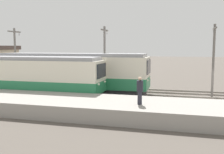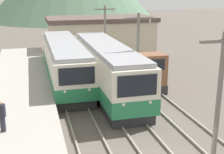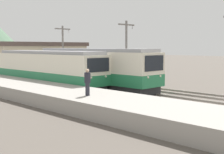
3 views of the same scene
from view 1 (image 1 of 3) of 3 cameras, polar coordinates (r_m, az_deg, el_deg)
The scene contains 12 objects.
ground_plane at distance 22.12m, azimuth 20.10°, elevation -4.87°, with size 200.00×200.00×0.00m, color #564F47.
platform_left at distance 15.96m, azimuth 22.20°, elevation -7.60°, with size 4.50×54.00×0.91m, color gray.
track_left at distance 19.58m, azimuth 20.79°, elevation -6.14°, with size 1.54×60.00×0.14m.
track_center at distance 22.31m, azimuth 20.06°, elevation -4.59°, with size 1.54×60.00×0.14m.
track_right at distance 25.25m, azimuth 19.45°, elevation -3.31°, with size 1.54×60.00×0.14m.
commuter_train_left at distance 23.10m, azimuth -19.14°, elevation -0.31°, with size 2.84×14.13×3.46m.
commuter_train_center at distance 23.93m, azimuth -8.71°, elevation 0.42°, with size 2.84×13.95×3.67m.
shunting_locomotive at distance 26.89m, azimuth -6.93°, elevation 0.04°, with size 2.40×5.14×3.00m.
catenary_mast_near at distance 23.49m, azimuth 21.22°, elevation 4.01°, with size 2.00×0.20×6.12m.
catenary_mast_mid at distance 24.33m, azimuth -1.63°, elevation 4.52°, with size 2.00×0.20×6.12m.
catenary_mast_far at distance 28.50m, azimuth -20.30°, elevation 4.41°, with size 2.00×0.20×6.12m.
person_on_platform at distance 15.20m, azimuth 6.08°, elevation -2.72°, with size 0.38×0.38×1.62m.
Camera 1 is at (-21.62, 2.12, 4.21)m, focal length 42.00 mm.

